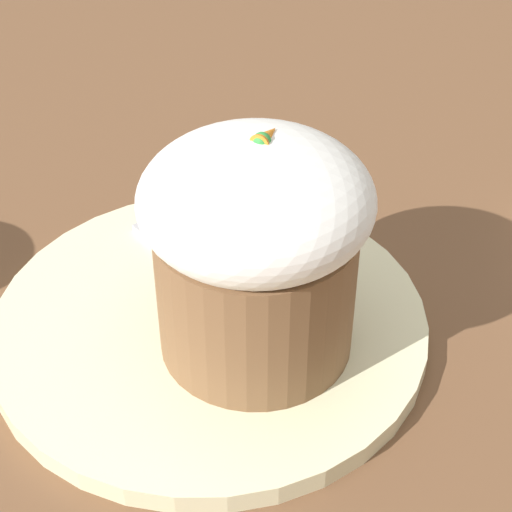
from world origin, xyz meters
The scene contains 4 objects.
ground_plane centered at (0.00, 0.00, 0.00)m, with size 4.00×4.00×0.00m, color brown.
dessert_plate centered at (0.00, 0.00, 0.01)m, with size 0.22×0.22×0.01m.
carrot_cake centered at (-0.01, -0.03, 0.07)m, with size 0.10×0.10×0.12m.
spoon centered at (0.01, -0.01, 0.01)m, with size 0.07×0.12×0.01m.
Camera 1 is at (-0.28, -0.17, 0.31)m, focal length 60.00 mm.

